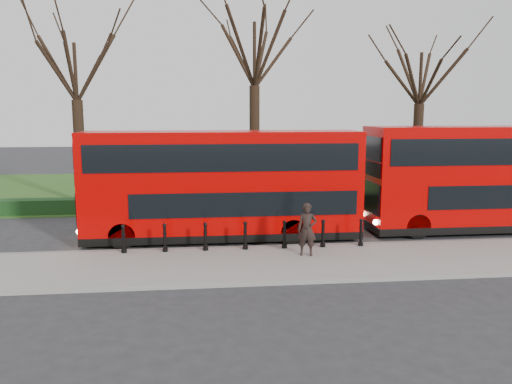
{
  "coord_description": "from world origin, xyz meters",
  "views": [
    {
      "loc": [
        -1.1,
        -19.27,
        5.17
      ],
      "look_at": [
        1.05,
        0.5,
        2.0
      ],
      "focal_mm": 35.0,
      "sensor_mm": 36.0,
      "label": 1
    }
  ],
  "objects": [
    {
      "name": "kerb",
      "position": [
        0.0,
        -1.0,
        0.07
      ],
      "size": [
        60.0,
        0.25,
        0.16
      ],
      "primitive_type": "cube",
      "color": "slate",
      "rests_on": "ground"
    },
    {
      "name": "bus_lead",
      "position": [
        -0.27,
        0.85,
        2.23
      ],
      "size": [
        11.13,
        2.56,
        4.43
      ],
      "color": "#B10000",
      "rests_on": "ground"
    },
    {
      "name": "tree_mid",
      "position": [
        2.0,
        10.0,
        8.88
      ],
      "size": [
        7.81,
        7.81,
        12.21
      ],
      "color": "black",
      "rests_on": "ground"
    },
    {
      "name": "pedestrian",
      "position": [
        2.56,
        -2.38,
        1.09
      ],
      "size": [
        0.77,
        0.6,
        1.88
      ],
      "primitive_type": "imported",
      "rotation": [
        0.0,
        0.0,
        -0.25
      ],
      "color": "black",
      "rests_on": "pavement"
    },
    {
      "name": "tree_right",
      "position": [
        12.0,
        10.0,
        7.53
      ],
      "size": [
        6.63,
        6.63,
        10.37
      ],
      "color": "black",
      "rests_on": "ground"
    },
    {
      "name": "ground",
      "position": [
        0.0,
        0.0,
        0.0
      ],
      "size": [
        120.0,
        120.0,
        0.0
      ],
      "primitive_type": "plane",
      "color": "#28282B",
      "rests_on": "ground"
    },
    {
      "name": "bus_rear",
      "position": [
        11.79,
        1.17,
        2.31
      ],
      "size": [
        11.5,
        2.64,
        4.58
      ],
      "color": "#B10000",
      "rests_on": "ground"
    },
    {
      "name": "tree_left",
      "position": [
        -8.0,
        10.0,
        7.76
      ],
      "size": [
        6.84,
        6.84,
        10.68
      ],
      "color": "black",
      "rests_on": "ground"
    },
    {
      "name": "grass_verge",
      "position": [
        0.0,
        15.0,
        0.03
      ],
      "size": [
        60.0,
        18.0,
        0.06
      ],
      "primitive_type": "cube",
      "color": "#2D4F1A",
      "rests_on": "ground"
    },
    {
      "name": "yellow_line_outer",
      "position": [
        0.0,
        -0.7,
        0.01
      ],
      "size": [
        60.0,
        0.1,
        0.01
      ],
      "primitive_type": "cube",
      "color": "yellow",
      "rests_on": "ground"
    },
    {
      "name": "yellow_line_inner",
      "position": [
        0.0,
        -0.5,
        0.01
      ],
      "size": [
        60.0,
        0.1,
        0.01
      ],
      "primitive_type": "cube",
      "color": "yellow",
      "rests_on": "ground"
    },
    {
      "name": "bollard_row",
      "position": [
        0.45,
        -1.35,
        0.65
      ],
      "size": [
        8.98,
        0.15,
        1.0
      ],
      "color": "black",
      "rests_on": "pavement"
    },
    {
      "name": "pavement",
      "position": [
        0.0,
        -3.0,
        0.07
      ],
      "size": [
        60.0,
        4.0,
        0.15
      ],
      "primitive_type": "cube",
      "color": "gray",
      "rests_on": "ground"
    },
    {
      "name": "hedge",
      "position": [
        0.0,
        6.8,
        0.4
      ],
      "size": [
        60.0,
        0.9,
        0.8
      ],
      "primitive_type": "cube",
      "color": "black",
      "rests_on": "ground"
    }
  ]
}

